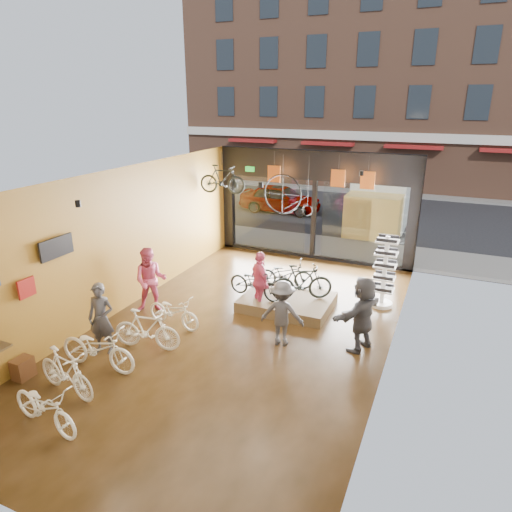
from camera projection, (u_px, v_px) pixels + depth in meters
The scene contains 34 objects.
ground_plane at pixel (242, 331), 11.33m from camera, with size 7.00×12.00×0.04m, color black.
ceiling at pixel (240, 177), 10.06m from camera, with size 7.00×12.00×0.04m, color black.
wall_left at pixel (120, 241), 12.02m from camera, with size 0.04×12.00×3.80m, color #A8812B.
wall_right at pixel (395, 282), 9.37m from camera, with size 0.04×12.00×3.80m, color beige.
wall_back at pixel (27, 413), 5.49m from camera, with size 7.00×0.04×3.80m, color beige.
storefront at pixel (314, 206), 15.89m from camera, with size 7.00×0.26×3.80m, color black, non-canonical shape.
exit_sign at pixel (250, 169), 16.31m from camera, with size 0.35×0.06×0.18m, color #198C26.
street_road at pixel (361, 206), 24.31m from camera, with size 30.00×18.00×0.02m, color black.
sidewalk_near at pixel (321, 246), 17.54m from camera, with size 30.00×2.40×0.12m, color slate.
sidewalk_far at pixel (374, 191), 27.75m from camera, with size 30.00×2.00×0.12m, color slate.
opposite_building at pixel (391, 70), 27.62m from camera, with size 26.00×5.00×14.00m, color brown.
street_car at pixel (280, 198), 22.81m from camera, with size 1.63×4.05×1.38m, color gray.
box_truck at pixel (381, 198), 19.82m from camera, with size 2.24×6.73×2.65m, color silver, non-canonical shape.
floor_bike_0 at pixel (45, 407), 7.88m from camera, with size 0.57×1.64×0.86m, color white.
floor_bike_1 at pixel (66, 372), 8.79m from camera, with size 0.44×1.57×0.95m, color white.
floor_bike_2 at pixel (98, 348), 9.62m from camera, with size 0.64×1.84×0.96m, color white.
floor_bike_3 at pixel (147, 329), 10.39m from camera, with size 0.45×1.61×0.96m, color white.
floor_bike_4 at pixel (174, 311), 11.42m from camera, with size 0.55×1.56×0.82m, color white.
display_platform at pixel (287, 302), 12.55m from camera, with size 2.40×1.80×0.30m, color brown.
display_bike_left at pixel (256, 283), 12.35m from camera, with size 0.57×1.64×0.86m, color black.
display_bike_mid at pixel (302, 282), 12.22m from camera, with size 0.47×1.66×1.00m, color black.
display_bike_right at pixel (285, 274), 12.99m from camera, with size 0.56×1.60×0.84m, color black.
customer_0 at pixel (101, 318), 10.15m from camera, with size 0.60×0.40×1.66m, color #3F3F44.
customer_1 at pixel (151, 280), 12.09m from camera, with size 0.87×0.68×1.79m, color #CC4C72.
customer_2 at pixel (260, 281), 12.19m from camera, with size 0.97×0.40×1.65m, color #CC4C72.
customer_3 at pixel (282, 313), 10.48m from camera, with size 1.02×0.59×1.58m, color #3F3F44.
customer_5 at pixel (362, 314), 10.24m from camera, with size 1.64×0.52×1.77m, color #3F3F44.
sunglasses_rack at pixel (385, 272), 12.36m from camera, with size 0.60×0.49×2.02m, color white, non-canonical shape.
wall_merch at pixel (14, 318), 9.14m from camera, with size 0.40×2.40×2.60m, color navy, non-canonical shape.
penny_farthing at pixel (290, 197), 14.47m from camera, with size 1.60×0.06×1.28m, color black, non-canonical shape.
hung_bike at pixel (222, 179), 14.99m from camera, with size 0.45×1.58×0.95m, color black.
jersey_left at pixel (274, 174), 15.28m from camera, with size 0.45×0.03×0.55m, color #CC5919.
jersey_mid at pixel (338, 178), 14.45m from camera, with size 0.45×0.03×0.55m, color #CC5919.
jersey_right at pixel (368, 180), 14.10m from camera, with size 0.45×0.03×0.55m, color #CC5919.
Camera 1 is at (4.34, -9.10, 5.50)m, focal length 32.00 mm.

